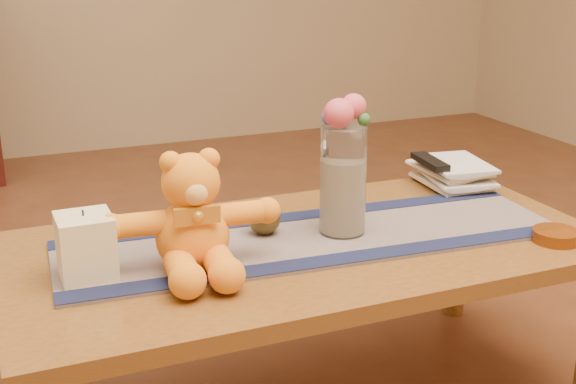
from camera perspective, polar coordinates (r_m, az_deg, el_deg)
name	(u,v)px	position (r m, az deg, el deg)	size (l,w,h in m)	color
coffee_table_top	(307,249)	(1.80, 1.47, -4.35)	(1.40, 0.70, 0.04)	brown
table_leg_bl	(25,330)	(2.03, -19.19, -9.76)	(0.07, 0.07, 0.41)	brown
table_leg_br	(456,253)	(2.42, 12.58, -4.48)	(0.07, 0.07, 0.41)	brown
persian_runner	(313,238)	(1.80, 1.93, -3.50)	(1.20, 0.35, 0.01)	#181D45
runner_border_near	(337,259)	(1.68, 3.72, -5.07)	(1.20, 0.06, 0.00)	#141A3D
runner_border_far	(293,216)	(1.93, 0.38, -1.85)	(1.20, 0.06, 0.00)	#141A3D
teddy_bear	(192,212)	(1.61, -7.28, -1.53)	(0.36, 0.30, 0.24)	orange
pillar_candle	(86,246)	(1.62, -14.99, -3.96)	(0.11, 0.11, 0.13)	#FFF3BB
candle_wick	(83,213)	(1.60, -15.20, -1.53)	(0.00, 0.00, 0.01)	black
glass_vase	(343,180)	(1.79, 4.17, 0.88)	(0.11, 0.11, 0.26)	silver
potpourri_fill	(343,196)	(1.80, 4.15, -0.30)	(0.09, 0.09, 0.18)	beige
rose_left	(339,113)	(1.73, 3.85, 5.93)	(0.07, 0.07, 0.07)	#E24F63
rose_right	(354,106)	(1.76, 4.96, 6.45)	(0.06, 0.06, 0.06)	#E24F63
blue_flower_back	(342,112)	(1.79, 4.07, 6.07)	(0.04, 0.04, 0.04)	#5355B4
blue_flower_side	(329,118)	(1.76, 3.11, 5.62)	(0.04, 0.04, 0.04)	#5355B4
leaf_sprig	(364,119)	(1.75, 5.75, 5.47)	(0.03, 0.03, 0.03)	#33662D
bronze_ball	(264,218)	(1.80, -1.80, -2.00)	(0.08, 0.08, 0.08)	#443516
book_bottom	(427,186)	(2.20, 10.42, 0.47)	(0.17, 0.22, 0.02)	beige
book_lower	(429,180)	(2.19, 10.61, 0.92)	(0.16, 0.22, 0.02)	beige
book_upper	(425,173)	(2.19, 10.30, 1.43)	(0.17, 0.22, 0.02)	beige
book_top	(430,167)	(2.18, 10.62, 1.89)	(0.16, 0.22, 0.02)	beige
tv_remote	(430,162)	(2.17, 10.65, 2.26)	(0.04, 0.16, 0.02)	black
amber_dish	(556,236)	(1.90, 19.53, -3.13)	(0.11, 0.11, 0.03)	#BF5914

